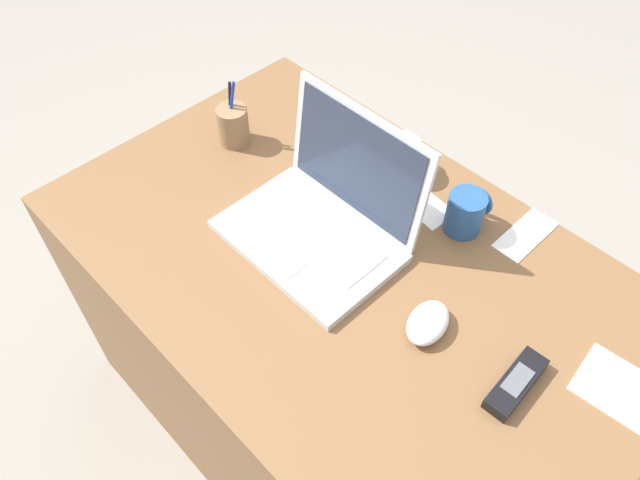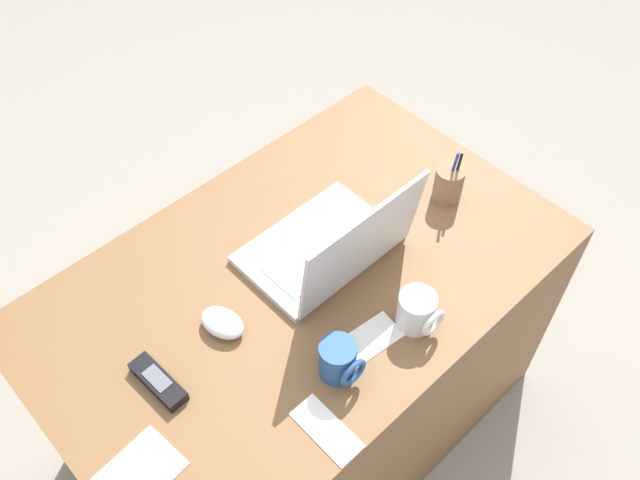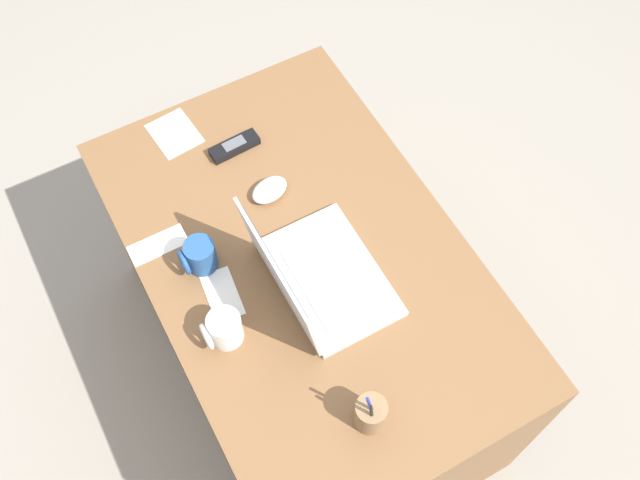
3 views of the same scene
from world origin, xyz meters
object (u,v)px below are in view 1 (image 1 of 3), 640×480
Objects in this scene: laptop at (324,215)px; computer_mouse at (428,323)px; coffee_mug_white at (400,156)px; coffee_mug_tall at (466,212)px; cordless_phone at (516,383)px; pen_holder at (233,125)px.

laptop is 0.29m from computer_mouse.
coffee_mug_white is at bearing 125.74° from computer_mouse.
cordless_phone is at bearing -38.81° from coffee_mug_tall.
coffee_mug_white is (-0.01, 0.24, -0.01)m from laptop.
pen_holder reaches higher than cordless_phone.
laptop is at bearing 178.55° from cordless_phone.
cordless_phone is (0.48, -0.25, -0.03)m from coffee_mug_white.
coffee_mug_tall is 0.36m from cordless_phone.
pen_holder is (-0.81, 0.06, 0.03)m from cordless_phone.
computer_mouse is at bearing -66.62° from coffee_mug_tall.
coffee_mug_tall is (-0.10, 0.24, 0.03)m from computer_mouse.
coffee_mug_tall is (0.20, -0.03, 0.00)m from coffee_mug_white.
coffee_mug_tall is 0.64× the size of cordless_phone.
coffee_mug_white is at bearing 93.07° from laptop.
coffee_mug_white is 0.20m from coffee_mug_tall.
pen_holder is at bearing 175.74° from cordless_phone.
coffee_mug_white is 0.66× the size of cordless_phone.
computer_mouse is 0.73× the size of cordless_phone.
cordless_phone is (0.46, -0.01, -0.04)m from laptop.
pen_holder is at bearing -149.81° from coffee_mug_white.
laptop is 0.24m from coffee_mug_white.
coffee_mug_white is 1.03× the size of coffee_mug_tall.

